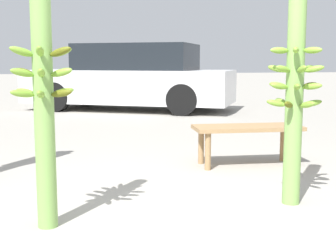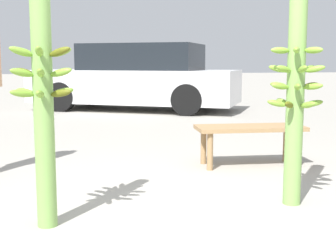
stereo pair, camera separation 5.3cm
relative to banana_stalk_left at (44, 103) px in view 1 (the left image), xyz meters
The scene contains 5 objects.
ground_plane 1.20m from the banana_stalk_left, 10.69° to the right, with size 80.00×80.00×0.00m, color #9E998E.
banana_stalk_left is the anchor object (origin of this frame).
banana_stalk_center 1.77m from the banana_stalk_left, ahead, with size 0.41×0.41×1.67m.
market_bench 2.45m from the banana_stalk_left, 35.27° to the left, with size 1.12×0.50×0.41m.
parked_car 7.39m from the banana_stalk_left, 76.74° to the left, with size 4.74×3.66×1.44m.
Camera 1 is at (-0.80, -2.84, 1.05)m, focal length 50.00 mm.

